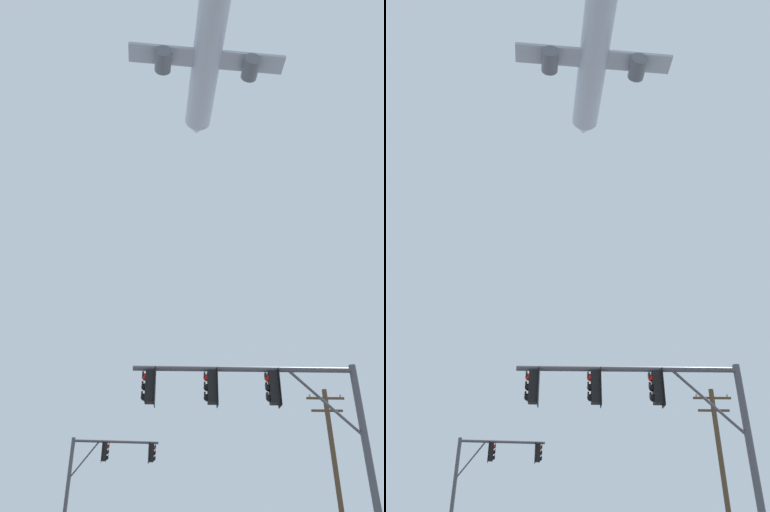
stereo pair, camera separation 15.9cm
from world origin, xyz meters
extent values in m
cylinder|color=#4C4C51|center=(4.91, 8.64, 2.80)|extent=(0.20, 0.20, 5.61)
cylinder|color=#4C4C51|center=(1.74, 8.63, 5.46)|extent=(6.35, 0.17, 0.15)
cylinder|color=#4C4C51|center=(3.96, 8.64, 4.55)|extent=(1.96, 0.09, 1.87)
cube|color=black|center=(-0.93, 8.62, 4.93)|extent=(0.26, 0.32, 0.90)
cylinder|color=black|center=(-0.93, 8.62, 5.44)|extent=(0.05, 0.05, 0.12)
cube|color=black|center=(-0.79, 8.62, 4.93)|extent=(0.03, 0.46, 1.04)
sphere|color=red|center=(-1.07, 8.62, 5.20)|extent=(0.20, 0.20, 0.20)
cylinder|color=black|center=(-1.14, 8.62, 5.26)|extent=(0.04, 0.21, 0.21)
sphere|color=black|center=(-1.07, 8.62, 4.92)|extent=(0.20, 0.20, 0.20)
cylinder|color=black|center=(-1.14, 8.62, 4.98)|extent=(0.04, 0.21, 0.21)
sphere|color=black|center=(-1.07, 8.62, 4.64)|extent=(0.20, 0.20, 0.20)
cylinder|color=black|center=(-1.14, 8.62, 4.70)|extent=(0.04, 0.21, 0.21)
cube|color=black|center=(0.82, 8.62, 4.93)|extent=(0.26, 0.32, 0.90)
cylinder|color=black|center=(0.82, 8.62, 5.44)|extent=(0.05, 0.05, 0.12)
cube|color=black|center=(0.96, 8.62, 4.93)|extent=(0.03, 0.46, 1.04)
sphere|color=red|center=(0.67, 8.62, 5.20)|extent=(0.20, 0.20, 0.20)
cylinder|color=black|center=(0.61, 8.62, 5.26)|extent=(0.04, 0.21, 0.21)
sphere|color=black|center=(0.67, 8.62, 4.92)|extent=(0.20, 0.20, 0.20)
cylinder|color=black|center=(0.61, 8.62, 4.98)|extent=(0.04, 0.21, 0.21)
sphere|color=black|center=(0.67, 8.62, 4.64)|extent=(0.20, 0.20, 0.20)
cylinder|color=black|center=(0.61, 8.62, 4.70)|extent=(0.04, 0.21, 0.21)
cube|color=black|center=(2.56, 8.63, 4.93)|extent=(0.26, 0.32, 0.90)
cylinder|color=black|center=(2.56, 8.63, 5.44)|extent=(0.05, 0.05, 0.12)
cube|color=black|center=(2.70, 8.63, 4.93)|extent=(0.03, 0.46, 1.04)
sphere|color=red|center=(2.42, 8.63, 5.20)|extent=(0.20, 0.20, 0.20)
cylinder|color=black|center=(2.35, 8.63, 5.26)|extent=(0.04, 0.21, 0.21)
sphere|color=black|center=(2.42, 8.63, 4.92)|extent=(0.20, 0.20, 0.20)
cylinder|color=black|center=(2.35, 8.63, 4.98)|extent=(0.04, 0.21, 0.21)
sphere|color=black|center=(2.42, 8.63, 4.64)|extent=(0.20, 0.20, 0.20)
cylinder|color=black|center=(2.35, 8.63, 4.70)|extent=(0.04, 0.21, 0.21)
cylinder|color=#4C4C51|center=(-5.65, 21.93, 2.84)|extent=(0.20, 0.20, 5.67)
cylinder|color=#4C4C51|center=(-3.40, 22.24, 5.52)|extent=(4.52, 0.76, 0.15)
cylinder|color=#4C4C51|center=(-4.98, 22.03, 4.60)|extent=(1.42, 0.27, 1.88)
cube|color=black|center=(-1.51, 22.49, 5.00)|extent=(0.30, 0.35, 0.90)
cylinder|color=black|center=(-1.51, 22.49, 5.51)|extent=(0.05, 0.05, 0.12)
cube|color=black|center=(-1.65, 22.48, 5.00)|extent=(0.09, 0.46, 1.04)
sphere|color=red|center=(-1.37, 22.51, 5.27)|extent=(0.20, 0.20, 0.20)
cylinder|color=black|center=(-1.31, 22.52, 5.33)|extent=(0.07, 0.21, 0.21)
sphere|color=black|center=(-1.37, 22.51, 4.99)|extent=(0.20, 0.20, 0.20)
cylinder|color=black|center=(-1.31, 22.52, 5.05)|extent=(0.07, 0.21, 0.21)
sphere|color=black|center=(-1.37, 22.51, 4.71)|extent=(0.20, 0.20, 0.20)
cylinder|color=black|center=(-1.31, 22.52, 4.77)|extent=(0.07, 0.21, 0.21)
cube|color=black|center=(-3.99, 22.16, 5.00)|extent=(0.30, 0.35, 0.90)
cylinder|color=black|center=(-3.99, 22.16, 5.51)|extent=(0.05, 0.05, 0.12)
cube|color=black|center=(-4.13, 22.14, 5.00)|extent=(0.09, 0.46, 1.04)
sphere|color=red|center=(-3.84, 22.18, 5.27)|extent=(0.20, 0.20, 0.20)
cylinder|color=black|center=(-3.78, 22.19, 5.33)|extent=(0.07, 0.21, 0.21)
sphere|color=black|center=(-3.84, 22.18, 4.99)|extent=(0.20, 0.20, 0.20)
cylinder|color=black|center=(-3.78, 22.19, 5.05)|extent=(0.07, 0.21, 0.21)
sphere|color=black|center=(-3.84, 22.18, 4.71)|extent=(0.20, 0.20, 0.20)
cylinder|color=black|center=(-3.78, 22.19, 4.77)|extent=(0.07, 0.21, 0.21)
cylinder|color=brown|center=(8.45, 22.64, 4.25)|extent=(0.28, 0.28, 8.50)
cube|color=brown|center=(8.45, 22.64, 8.00)|extent=(2.20, 0.12, 0.12)
cube|color=brown|center=(8.45, 22.64, 7.30)|extent=(1.80, 0.12, 0.12)
cylinder|color=gray|center=(7.55, 22.64, 8.12)|extent=(0.10, 0.10, 0.18)
cylinder|color=gray|center=(9.35, 22.64, 8.12)|extent=(0.10, 0.10, 0.18)
cylinder|color=#B7BCC6|center=(2.99, 34.89, 54.93)|extent=(5.28, 21.81, 3.84)
cone|color=#B7BCC6|center=(2.19, 46.86, 54.93)|extent=(3.82, 2.88, 3.65)
cube|color=#A8ADB7|center=(3.03, 34.29, 54.35)|extent=(20.53, 4.01, 0.43)
cylinder|color=#595B60|center=(-2.66, 33.90, 53.20)|extent=(2.35, 3.02, 2.16)
cylinder|color=#595B60|center=(8.73, 34.67, 53.20)|extent=(2.35, 3.02, 2.16)
camera|label=1|loc=(-0.16, -4.38, 1.54)|focal=32.36mm
camera|label=2|loc=(0.00, -4.39, 1.54)|focal=32.36mm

